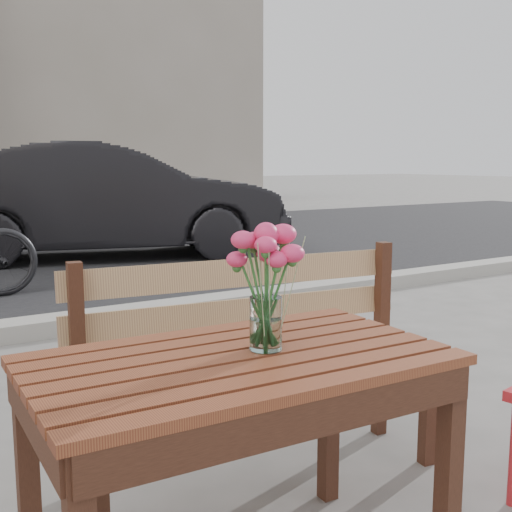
{
  "coord_description": "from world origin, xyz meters",
  "views": [
    {
      "loc": [
        -1.08,
        -1.4,
        1.19
      ],
      "look_at": [
        -0.16,
        0.07,
        0.93
      ],
      "focal_mm": 45.0,
      "sensor_mm": 36.0,
      "label": 1
    }
  ],
  "objects": [
    {
      "name": "parked_car",
      "position": [
        1.59,
        6.27,
        0.7
      ],
      "size": [
        4.49,
        2.64,
        1.4
      ],
      "primitive_type": "imported",
      "rotation": [
        0.0,
        0.0,
        1.28
      ],
      "color": "black",
      "rests_on": "ground"
    },
    {
      "name": "main_bench",
      "position": [
        0.16,
        0.6,
        0.53
      ],
      "size": [
        1.44,
        0.59,
        0.87
      ],
      "rotation": [
        0.0,
        0.0,
        -0.13
      ],
      "color": "#966C4D",
      "rests_on": "ground"
    },
    {
      "name": "main_vase",
      "position": [
        -0.16,
        0.02,
        0.9
      ],
      "size": [
        0.19,
        0.19,
        0.35
      ],
      "color": "white",
      "rests_on": "main_table"
    },
    {
      "name": "main_table",
      "position": [
        -0.24,
        0.02,
        0.57
      ],
      "size": [
        1.12,
        0.68,
        0.68
      ],
      "rotation": [
        0.0,
        0.0,
        -0.03
      ],
      "color": "#5F2919",
      "rests_on": "ground"
    }
  ]
}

